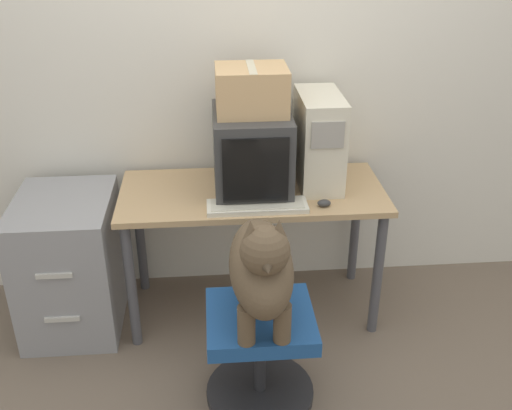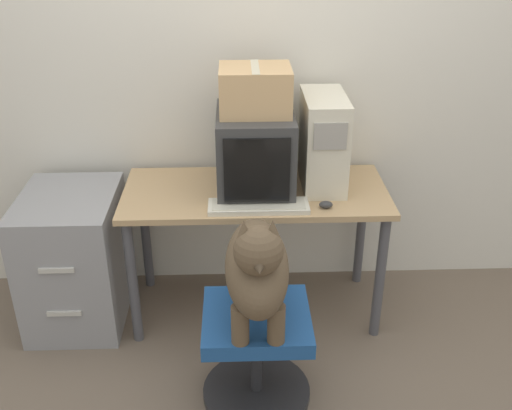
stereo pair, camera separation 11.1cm
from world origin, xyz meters
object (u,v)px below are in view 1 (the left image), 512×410
pc_tower (319,140)px  office_chair (260,352)px  cardboard_box (252,90)px  crt_monitor (252,152)px  filing_cabinet (70,263)px  keyboard (257,206)px  dog (262,266)px

pc_tower → office_chair: bearing=-116.1°
pc_tower → cardboard_box: 0.43m
crt_monitor → filing_cabinet: bearing=-177.4°
crt_monitor → filing_cabinet: (-0.93, -0.04, -0.56)m
office_chair → cardboard_box: bearing=88.4°
keyboard → cardboard_box: size_ratio=1.42×
crt_monitor → keyboard: (0.01, -0.22, -0.18)m
dog → cardboard_box: bearing=88.5°
office_chair → cardboard_box: cardboard_box is taller
office_chair → dog: size_ratio=0.85×
dog → filing_cabinet: 1.19m
crt_monitor → dog: 0.74m
crt_monitor → keyboard: 0.28m
pc_tower → office_chair: (-0.35, -0.72, -0.69)m
keyboard → dog: bearing=-93.0°
dog → cardboard_box: size_ratio=1.73×
crt_monitor → cardboard_box: bearing=90.0°
crt_monitor → filing_cabinet: size_ratio=0.65×
cardboard_box → office_chair: bearing=-91.6°
crt_monitor → keyboard: crt_monitor is taller
pc_tower → dog: (-0.35, -0.76, -0.22)m
dog → filing_cabinet: dog is taller
keyboard → filing_cabinet: 1.02m
pc_tower → dog: size_ratio=0.80×
cardboard_box → dog: bearing=-91.5°
keyboard → dog: size_ratio=0.82×
pc_tower → filing_cabinet: 1.40m
pc_tower → dog: bearing=-114.7°
cardboard_box → filing_cabinet: bearing=-177.2°
keyboard → cardboard_box: bearing=91.7°
crt_monitor → filing_cabinet: crt_monitor is taller
office_chair → filing_cabinet: bearing=145.5°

